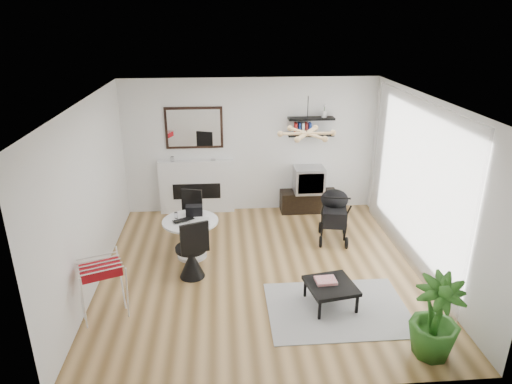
{
  "coord_description": "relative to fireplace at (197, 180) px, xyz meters",
  "views": [
    {
      "loc": [
        -0.58,
        -6.28,
        3.82
      ],
      "look_at": [
        -0.05,
        0.4,
        1.19
      ],
      "focal_mm": 32.0,
      "sensor_mm": 36.0,
      "label": 1
    }
  ],
  "objects": [
    {
      "name": "wall_back",
      "position": [
        1.1,
        0.08,
        0.66
      ],
      "size": [
        5.0,
        0.0,
        5.0
      ],
      "primitive_type": "plane",
      "rotation": [
        1.57,
        0.0,
        0.0
      ],
      "color": "white",
      "rests_on": "floor"
    },
    {
      "name": "magazines",
      "position": [
        1.92,
        -3.35,
        -0.33
      ],
      "size": [
        0.3,
        0.24,
        0.04
      ],
      "primitive_type": "cube",
      "rotation": [
        0.0,
        0.0,
        0.06
      ],
      "color": "#E23847",
      "rests_on": "coffee_table"
    },
    {
      "name": "stroller",
      "position": [
        2.49,
        -1.4,
        -0.26
      ],
      "size": [
        0.64,
        0.87,
        1.0
      ],
      "rotation": [
        0.0,
        0.0,
        -0.19
      ],
      "color": "black",
      "rests_on": "floor"
    },
    {
      "name": "wall_right",
      "position": [
        3.6,
        -2.42,
        0.66
      ],
      "size": [
        0.0,
        5.0,
        5.0
      ],
      "primitive_type": "plane",
      "rotation": [
        1.57,
        0.0,
        -1.57
      ],
      "color": "white",
      "rests_on": "floor"
    },
    {
      "name": "shelf_lower",
      "position": [
        2.28,
        -0.05,
        0.91
      ],
      "size": [
        0.9,
        0.25,
        0.04
      ],
      "primitive_type": "cube",
      "color": "black",
      "rests_on": "wall_back"
    },
    {
      "name": "drying_rack",
      "position": [
        -1.08,
        -3.47,
        -0.23
      ],
      "size": [
        0.73,
        0.71,
        0.86
      ],
      "rotation": [
        0.0,
        0.0,
        0.38
      ],
      "color": "white",
      "rests_on": "floor"
    },
    {
      "name": "chair_far",
      "position": [
        -0.08,
        -1.2,
        -0.4
      ],
      "size": [
        0.45,
        0.47,
        0.89
      ],
      "rotation": [
        0.0,
        0.0,
        -0.26
      ],
      "color": "black",
      "rests_on": "floor"
    },
    {
      "name": "shelf_upper",
      "position": [
        2.28,
        -0.05,
        1.23
      ],
      "size": [
        0.9,
        0.25,
        0.04
      ],
      "primitive_type": "cube",
      "color": "black",
      "rests_on": "wall_back"
    },
    {
      "name": "wall_left",
      "position": [
        -1.4,
        -2.42,
        0.66
      ],
      "size": [
        0.0,
        5.0,
        5.0
      ],
      "primitive_type": "plane",
      "rotation": [
        1.57,
        0.0,
        1.57
      ],
      "color": "white",
      "rests_on": "floor"
    },
    {
      "name": "black_bag",
      "position": [
        0.04,
        -1.66,
        0.07
      ],
      "size": [
        0.28,
        0.17,
        0.17
      ],
      "primitive_type": "cube",
      "rotation": [
        0.0,
        0.0,
        0.02
      ],
      "color": "black",
      "rests_on": "dining_table"
    },
    {
      "name": "coffee_table",
      "position": [
        1.98,
        -3.41,
        -0.38
      ],
      "size": [
        0.74,
        0.74,
        0.33
      ],
      "rotation": [
        0.0,
        0.0,
        0.18
      ],
      "color": "black",
      "rests_on": "rug"
    },
    {
      "name": "drinking_glass",
      "position": [
        -0.26,
        -1.77,
        0.03
      ],
      "size": [
        0.06,
        0.06,
        0.1
      ],
      "primitive_type": "cylinder",
      "color": "white",
      "rests_on": "dining_table"
    },
    {
      "name": "rug",
      "position": [
        2.06,
        -3.52,
        -0.68
      ],
      "size": [
        1.93,
        1.39,
        0.01
      ],
      "primitive_type": "cube",
      "color": "#989898",
      "rests_on": "floor"
    },
    {
      "name": "chair_near",
      "position": [
        0.02,
        -2.52,
        -0.37
      ],
      "size": [
        0.53,
        0.54,
        1.0
      ],
      "rotation": [
        0.0,
        0.0,
        3.51
      ],
      "color": "black",
      "rests_on": "floor"
    },
    {
      "name": "floor",
      "position": [
        1.1,
        -2.42,
        -0.69
      ],
      "size": [
        5.0,
        5.0,
        0.0
      ],
      "primitive_type": "plane",
      "color": "brown",
      "rests_on": "ground"
    },
    {
      "name": "newspaper",
      "position": [
        0.12,
        -1.95,
        -0.01
      ],
      "size": [
        0.37,
        0.31,
        0.01
      ],
      "primitive_type": "cube",
      "rotation": [
        0.0,
        0.0,
        0.08
      ],
      "color": "silver",
      "rests_on": "dining_table"
    },
    {
      "name": "dining_table",
      "position": [
        -0.02,
        -1.87,
        -0.24
      ],
      "size": [
        0.92,
        0.92,
        0.67
      ],
      "color": "white",
      "rests_on": "floor"
    },
    {
      "name": "tv_console",
      "position": [
        2.28,
        -0.13,
        -0.47
      ],
      "size": [
        1.15,
        0.4,
        0.43
      ],
      "primitive_type": "cube",
      "color": "black",
      "rests_on": "floor"
    },
    {
      "name": "sheer_curtain",
      "position": [
        3.5,
        -2.22,
        0.66
      ],
      "size": [
        0.04,
        3.6,
        2.6
      ],
      "primitive_type": "cube",
      "color": "white",
      "rests_on": "wall_right"
    },
    {
      "name": "crt_tv",
      "position": [
        2.26,
        -0.14,
        0.01
      ],
      "size": [
        0.6,
        0.52,
        0.52
      ],
      "color": "#ADACAE",
      "rests_on": "tv_console"
    },
    {
      "name": "potted_plant",
      "position": [
        2.96,
        -4.48,
        -0.16
      ],
      "size": [
        0.7,
        0.7,
        1.05
      ],
      "primitive_type": "imported",
      "rotation": [
        0.0,
        0.0,
        -0.23
      ],
      "color": "#285E1B",
      "rests_on": "floor"
    },
    {
      "name": "pendant_lamp",
      "position": [
        1.8,
        -2.12,
        1.46
      ],
      "size": [
        0.9,
        0.9,
        0.1
      ],
      "primitive_type": null,
      "color": "tan",
      "rests_on": "ceiling"
    },
    {
      "name": "laptop",
      "position": [
        -0.11,
        -1.94,
        -0.0
      ],
      "size": [
        0.42,
        0.36,
        0.03
      ],
      "primitive_type": "imported",
      "rotation": [
        0.0,
        0.0,
        0.49
      ],
      "color": "black",
      "rests_on": "dining_table"
    },
    {
      "name": "ceiling",
      "position": [
        1.1,
        -2.42,
        2.01
      ],
      "size": [
        5.0,
        5.0,
        0.0
      ],
      "primitive_type": "plane",
      "color": "white",
      "rests_on": "wall_back"
    },
    {
      "name": "fireplace",
      "position": [
        0.0,
        0.0,
        0.0
      ],
      "size": [
        1.5,
        0.17,
        2.16
      ],
      "color": "white",
      "rests_on": "floor"
    }
  ]
}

